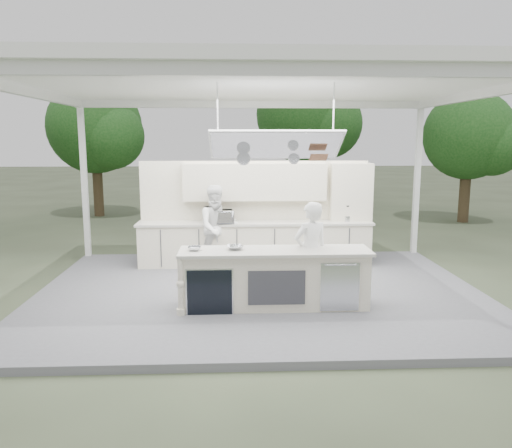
{
  "coord_description": "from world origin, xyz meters",
  "views": [
    {
      "loc": [
        -0.47,
        -8.76,
        2.84
      ],
      "look_at": [
        -0.05,
        0.4,
        1.27
      ],
      "focal_mm": 35.0,
      "sensor_mm": 36.0,
      "label": 1
    }
  ],
  "objects_px": {
    "back_counter": "(255,243)",
    "head_chef": "(311,252)",
    "sous_chef": "(217,227)",
    "demo_island": "(274,278)"
  },
  "relations": [
    {
      "from": "back_counter",
      "to": "head_chef",
      "type": "relative_size",
      "value": 2.98
    },
    {
      "from": "demo_island",
      "to": "head_chef",
      "type": "xyz_separation_m",
      "value": [
        0.63,
        0.21,
        0.38
      ]
    },
    {
      "from": "demo_island",
      "to": "back_counter",
      "type": "distance_m",
      "value": 2.82
    },
    {
      "from": "head_chef",
      "to": "sous_chef",
      "type": "relative_size",
      "value": 0.96
    },
    {
      "from": "demo_island",
      "to": "back_counter",
      "type": "bearing_deg",
      "value": 93.63
    },
    {
      "from": "head_chef",
      "to": "sous_chef",
      "type": "xyz_separation_m",
      "value": [
        -1.62,
        2.25,
        0.04
      ]
    },
    {
      "from": "head_chef",
      "to": "sous_chef",
      "type": "distance_m",
      "value": 2.77
    },
    {
      "from": "demo_island",
      "to": "back_counter",
      "type": "relative_size",
      "value": 0.61
    },
    {
      "from": "demo_island",
      "to": "head_chef",
      "type": "distance_m",
      "value": 0.77
    },
    {
      "from": "back_counter",
      "to": "head_chef",
      "type": "distance_m",
      "value": 2.75
    }
  ]
}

